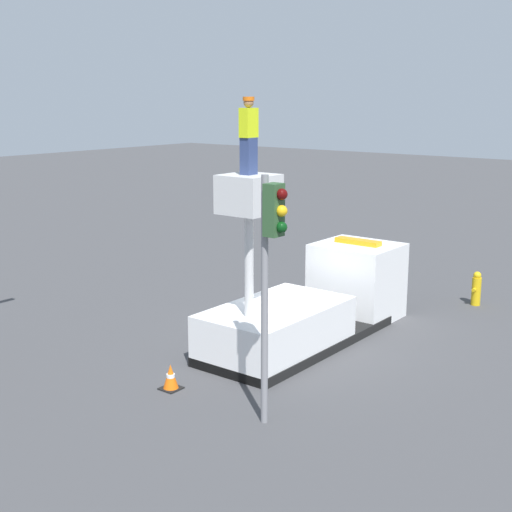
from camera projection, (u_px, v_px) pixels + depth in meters
ground_plane at (298, 344)px, 18.97m from camera, size 120.00×120.00×0.00m
bucket_truck at (312, 305)px, 19.25m from camera, size 7.08×2.37×4.68m
worker at (249, 136)px, 16.14m from camera, size 0.40×0.26×1.75m
traffic_light_pole at (271, 252)px, 13.54m from camera, size 0.34×0.57×5.01m
fire_hydrant at (476, 289)px, 22.37m from camera, size 0.53×0.29×1.08m
traffic_cone_rear at (171, 378)px, 15.97m from camera, size 0.44×0.44×0.58m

